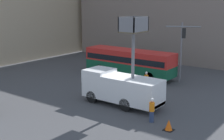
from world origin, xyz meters
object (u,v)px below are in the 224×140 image
city_bus (129,61)px  road_worker_directing (146,81)px  traffic_light_pole (182,44)px  road_worker_near_truck (152,110)px  traffic_cone_near_truck (169,125)px  utility_truck (121,86)px

city_bus → road_worker_directing: (-3.48, -4.21, -0.88)m
traffic_light_pole → road_worker_near_truck: bearing=-166.1°
road_worker_directing → traffic_cone_near_truck: road_worker_directing is taller
city_bus → road_worker_near_truck: size_ratio=5.91×
road_worker_near_truck → road_worker_directing: size_ratio=0.98×
road_worker_near_truck → traffic_cone_near_truck: road_worker_near_truck is taller
city_bus → traffic_light_pole: size_ratio=1.68×
city_bus → traffic_cone_near_truck: size_ratio=14.31×
city_bus → traffic_light_pole: 6.46m
utility_truck → city_bus: (8.32, 4.75, 0.19)m
traffic_light_pole → road_worker_directing: bearing=153.1°
city_bus → traffic_cone_near_truck: 14.70m
traffic_cone_near_truck → city_bus: bearing=43.6°
utility_truck → road_worker_directing: bearing=6.4°
traffic_light_pole → traffic_cone_near_truck: bearing=-159.0°
road_worker_directing → traffic_cone_near_truck: size_ratio=2.46×
road_worker_directing → utility_truck: bearing=-84.9°
road_worker_directing → road_worker_near_truck: bearing=-58.0°
city_bus → road_worker_directing: bearing=124.2°
utility_truck → road_worker_near_truck: size_ratio=4.06×
utility_truck → road_worker_directing: utility_truck is taller
utility_truck → traffic_light_pole: (8.40, -1.26, 2.55)m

